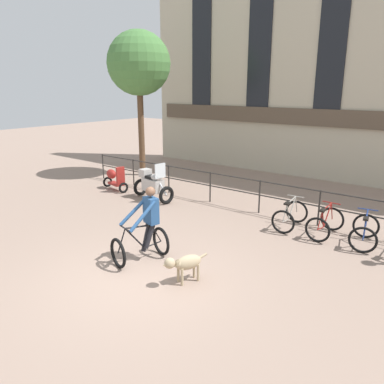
{
  "coord_description": "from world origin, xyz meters",
  "views": [
    {
      "loc": [
        5.17,
        -4.93,
        3.82
      ],
      "look_at": [
        -0.85,
        2.86,
        1.05
      ],
      "focal_mm": 35.0,
      "sensor_mm": 36.0,
      "label": 1
    }
  ],
  "objects": [
    {
      "name": "ground_plane",
      "position": [
        0.0,
        0.0,
        0.0
      ],
      "size": [
        60.0,
        60.0,
        0.0
      ],
      "primitive_type": "plane",
      "color": "gray"
    },
    {
      "name": "canal_railing",
      "position": [
        -0.0,
        5.2,
        0.71
      ],
      "size": [
        15.05,
        0.05,
        1.05
      ],
      "color": "#2D2B28",
      "rests_on": "ground_plane"
    },
    {
      "name": "building_facade",
      "position": [
        0.0,
        10.99,
        4.89
      ],
      "size": [
        18.0,
        0.72,
        9.82
      ],
      "color": "#BCB299",
      "rests_on": "ground_plane"
    },
    {
      "name": "cyclist_with_bike",
      "position": [
        -0.48,
        0.65,
        0.76
      ],
      "size": [
        0.97,
        1.31,
        1.7
      ],
      "rotation": [
        0.0,
        0.0,
        -0.27
      ],
      "color": "black",
      "rests_on": "ground_plane"
    },
    {
      "name": "dog",
      "position": [
        0.88,
        0.36,
        0.42
      ],
      "size": [
        0.51,
        0.98,
        0.61
      ],
      "rotation": [
        0.0,
        0.0,
        -0.39
      ],
      "color": "tan",
      "rests_on": "ground_plane"
    },
    {
      "name": "parked_motorcycle",
      "position": [
        -3.63,
        4.21,
        0.56
      ],
      "size": [
        1.66,
        0.86,
        1.35
      ],
      "rotation": [
        0.0,
        0.0,
        1.42
      ],
      "color": "black",
      "rests_on": "ground_plane"
    },
    {
      "name": "parked_bicycle_near_lamp",
      "position": [
        1.31,
        4.54,
        0.36
      ],
      "size": [
        0.71,
        1.14,
        0.86
      ],
      "rotation": [
        0.0,
        0.0,
        3.19
      ],
      "color": "black",
      "rests_on": "ground_plane"
    },
    {
      "name": "parked_bicycle_mid_left",
      "position": [
        2.28,
        4.54,
        0.36
      ],
      "size": [
        0.69,
        1.13,
        0.86
      ],
      "rotation": [
        0.0,
        0.0,
        3.11
      ],
      "color": "black",
      "rests_on": "ground_plane"
    },
    {
      "name": "parked_bicycle_mid_right",
      "position": [
        3.26,
        4.54,
        0.36
      ],
      "size": [
        0.84,
        1.21,
        0.86
      ],
      "rotation": [
        0.0,
        0.0,
        3.31
      ],
      "color": "black",
      "rests_on": "ground_plane"
    },
    {
      "name": "parked_scooter",
      "position": [
        -5.71,
        4.27,
        0.46
      ],
      "size": [
        1.33,
        0.64,
        0.96
      ],
      "rotation": [
        0.0,
        0.0,
        1.38
      ],
      "color": "black",
      "rests_on": "ground_plane"
    },
    {
      "name": "tree_canalside_left",
      "position": [
        -6.64,
        6.72,
        4.74
      ],
      "size": [
        2.66,
        2.66,
        6.11
      ],
      "color": "brown",
      "rests_on": "ground_plane"
    }
  ]
}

